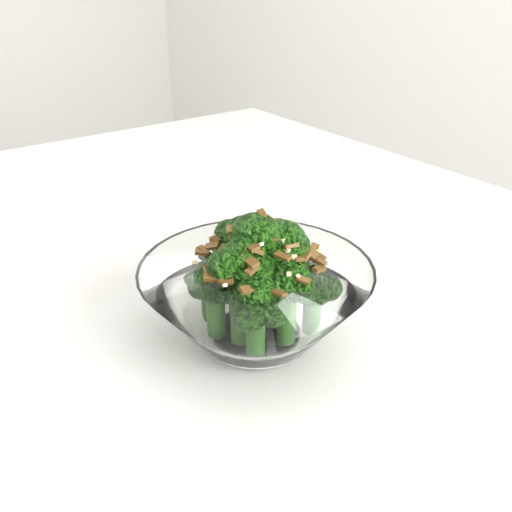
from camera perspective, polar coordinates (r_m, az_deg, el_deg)
The scene contains 2 objects.
table at distance 0.67m, azimuth 2.25°, elevation -5.33°, with size 1.38×1.12×0.75m.
broccoli_dish at distance 0.48m, azimuth -0.00°, elevation -3.80°, with size 0.20×0.20×0.12m.
Camera 1 is at (0.37, -0.40, 1.05)m, focal length 40.00 mm.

